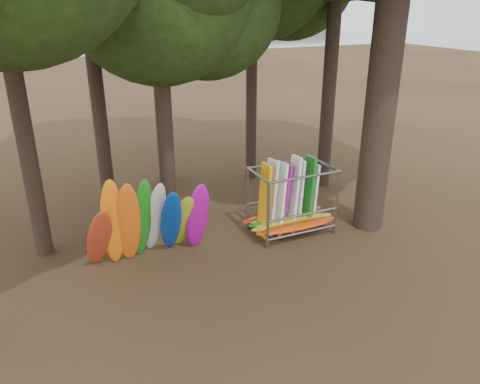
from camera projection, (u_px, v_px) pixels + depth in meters
name	position (u px, v px, depth m)	size (l,w,h in m)	color
ground	(244.00, 252.00, 14.81)	(120.00, 120.00, 0.00)	#47331E
lake	(64.00, 57.00, 65.38)	(160.00, 160.00, 0.00)	gray
far_shore	(42.00, 26.00, 106.76)	(160.00, 4.00, 4.00)	black
kayak_row	(148.00, 223.00, 13.76)	(3.76, 1.96, 3.14)	#B8361D
storage_rack	(291.00, 203.00, 15.75)	(3.15, 1.55, 2.64)	slate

